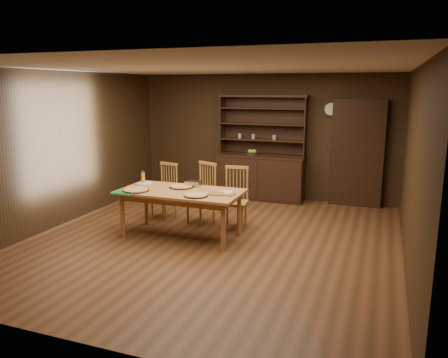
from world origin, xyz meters
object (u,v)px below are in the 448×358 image
at_px(chair_left, 166,189).
at_px(juice_bottle, 143,178).
at_px(chair_center, 204,191).
at_px(chair_right, 236,195).
at_px(china_hutch, 261,171).
at_px(dining_table, 181,195).

bearing_deg(chair_left, juice_bottle, -85.74).
relative_size(chair_center, chair_right, 1.03).
xyz_separation_m(china_hutch, chair_right, (0.10, -1.96, -0.05)).
bearing_deg(chair_left, dining_table, -37.74).
bearing_deg(chair_right, juice_bottle, -165.02).
bearing_deg(juice_bottle, chair_left, 81.50).
height_order(china_hutch, chair_left, china_hutch).
xyz_separation_m(dining_table, juice_bottle, (-0.81, 0.25, 0.18)).
xyz_separation_m(chair_center, juice_bottle, (-0.85, -0.58, 0.29)).
height_order(chair_right, juice_bottle, chair_right).
bearing_deg(chair_center, dining_table, -68.72).
bearing_deg(chair_left, chair_right, 9.41).
xyz_separation_m(dining_table, chair_left, (-0.72, 0.87, -0.14)).
distance_m(chair_center, juice_bottle, 1.07).
bearing_deg(juice_bottle, chair_center, 34.28).
bearing_deg(juice_bottle, chair_right, 20.67).
relative_size(dining_table, chair_right, 1.86).
bearing_deg(chair_center, chair_left, -159.44).
bearing_deg(chair_center, juice_bottle, -121.79).
bearing_deg(chair_right, chair_left, 170.96).
relative_size(china_hutch, dining_table, 1.14).
bearing_deg(china_hutch, chair_center, -104.35).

